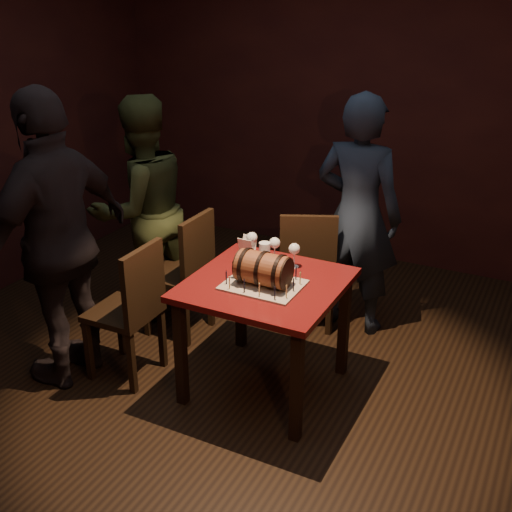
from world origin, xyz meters
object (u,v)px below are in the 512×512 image
object	(u,v)px
pint_of_ale	(265,254)
chair_back	(307,264)
barrel_cake	(263,269)
person_left_rear	(142,210)
wine_glass_mid	(275,244)
chair_left_rear	(187,268)
wine_glass_left	(252,239)
pub_table	(266,298)
person_back	(358,216)
chair_left_front	(132,305)
wine_glass_right	(294,250)
person_left_front	(59,241)

from	to	relation	value
pint_of_ale	chair_back	world-z (taller)	chair_back
barrel_cake	person_left_rear	world-z (taller)	person_left_rear
barrel_cake	pint_of_ale	size ratio (longest dim) A/B	2.43
wine_glass_mid	chair_left_rear	size ratio (longest dim) A/B	0.17
wine_glass_left	chair_left_rear	world-z (taller)	chair_left_rear
pub_table	person_back	distance (m)	1.08
pub_table	wine_glass_mid	xyz separation A→B (m)	(-0.09, 0.30, 0.23)
chair_back	pint_of_ale	bearing A→B (deg)	-94.54
pint_of_ale	chair_left_front	distance (m)	0.90
barrel_cake	chair_left_rear	world-z (taller)	barrel_cake
person_back	pint_of_ale	bearing A→B (deg)	70.53
person_left_rear	person_back	bearing A→B (deg)	134.11
barrel_cake	wine_glass_left	world-z (taller)	barrel_cake
pub_table	wine_glass_right	size ratio (longest dim) A/B	5.59
pub_table	wine_glass_left	size ratio (longest dim) A/B	5.59
wine_glass_right	pint_of_ale	distance (m)	0.19
barrel_cake	chair_left_rear	distance (m)	0.98
wine_glass_mid	chair_left_rear	world-z (taller)	chair_left_rear
chair_left_rear	wine_glass_left	bearing A→B (deg)	-4.76
chair_back	chair_left_front	xyz separation A→B (m)	(-0.74, -1.09, 0.00)
pub_table	person_left_front	xyz separation A→B (m)	(-1.20, -0.42, 0.30)
person_left_rear	barrel_cake	bearing A→B (deg)	91.00
wine_glass_left	chair_left_front	size ratio (longest dim) A/B	0.17
wine_glass_left	person_left_front	size ratio (longest dim) A/B	0.09
pub_table	wine_glass_right	xyz separation A→B (m)	(0.06, 0.27, 0.23)
chair_back	person_left_rear	xyz separation A→B (m)	(-1.20, -0.32, 0.32)
pub_table	pint_of_ale	size ratio (longest dim) A/B	6.00
chair_back	person_back	world-z (taller)	person_back
chair_left_front	chair_back	bearing A→B (deg)	55.79
pint_of_ale	chair_back	distance (m)	0.67
pub_table	chair_left_rear	xyz separation A→B (m)	(-0.81, 0.36, -0.12)
wine_glass_mid	person_back	bearing A→B (deg)	67.29
person_back	barrel_cake	bearing A→B (deg)	82.23
chair_left_rear	person_left_rear	world-z (taller)	person_left_rear
pub_table	pint_of_ale	distance (m)	0.31
barrel_cake	person_back	size ratio (longest dim) A/B	0.21
pint_of_ale	person_left_front	world-z (taller)	person_left_front
chair_left_front	person_left_front	xyz separation A→B (m)	(-0.39, -0.16, 0.42)
chair_left_front	wine_glass_mid	bearing A→B (deg)	38.27
wine_glass_mid	person_left_rear	distance (m)	1.20
chair_left_front	wine_glass_left	bearing A→B (deg)	46.73
barrel_cake	wine_glass_mid	xyz separation A→B (m)	(-0.10, 0.36, 0.01)
wine_glass_mid	pint_of_ale	bearing A→B (deg)	-110.27
chair_left_front	person_left_rear	world-z (taller)	person_left_rear
barrel_cake	chair_back	distance (m)	0.94
chair_back	person_back	distance (m)	0.50
pub_table	chair_back	bearing A→B (deg)	94.84
wine_glass_left	chair_left_front	distance (m)	0.87
wine_glass_right	chair_left_rear	size ratio (longest dim) A/B	0.17
barrel_cake	wine_glass_mid	size ratio (longest dim) A/B	2.26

